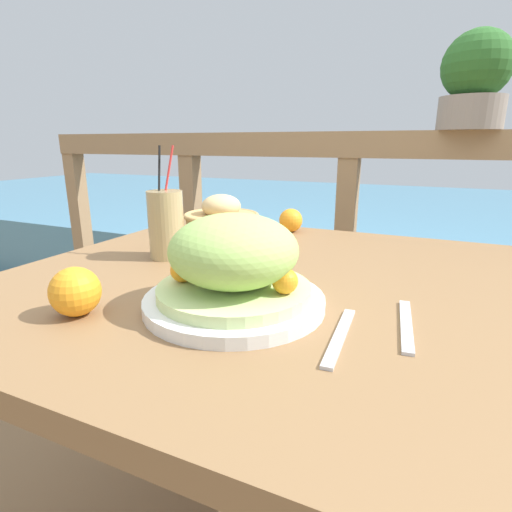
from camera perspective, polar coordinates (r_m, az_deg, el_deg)
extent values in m
cube|color=olive|center=(0.82, 1.48, -4.02)|extent=(1.03, 0.97, 0.04)
cube|color=olive|center=(1.52, -8.48, -10.20)|extent=(0.06, 0.06, 0.73)
cube|color=olive|center=(1.32, 28.70, -16.27)|extent=(0.06, 0.06, 0.73)
cube|color=#937551|center=(1.51, 13.37, 15.23)|extent=(2.80, 0.08, 0.09)
cube|color=#937551|center=(2.29, -23.34, 0.99)|extent=(0.07, 0.07, 0.97)
cube|color=#937551|center=(1.86, -8.84, -1.16)|extent=(0.07, 0.07, 0.97)
cube|color=#937551|center=(1.60, 12.17, -4.09)|extent=(0.07, 0.07, 0.97)
cube|color=teal|center=(4.07, 19.62, 3.61)|extent=(12.00, 4.00, 0.44)
cylinder|color=silver|center=(0.66, -3.09, -6.45)|extent=(0.29, 0.29, 0.02)
cylinder|color=#C6DB8E|center=(0.65, -3.11, -4.90)|extent=(0.25, 0.25, 0.02)
ellipsoid|color=#9EC660|center=(0.63, -3.20, 0.82)|extent=(0.21, 0.21, 0.12)
sphere|color=orange|center=(0.61, 4.16, -3.59)|extent=(0.04, 0.04, 0.04)
sphere|color=orange|center=(0.67, -10.48, -1.99)|extent=(0.04, 0.04, 0.04)
cylinder|color=tan|center=(0.94, -12.72, 4.37)|extent=(0.08, 0.08, 0.16)
cylinder|color=red|center=(0.94, -12.86, 8.61)|extent=(0.05, 0.03, 0.22)
cylinder|color=black|center=(0.94, -13.68, 8.48)|extent=(0.02, 0.05, 0.22)
cylinder|color=tan|center=(1.06, -4.92, 3.89)|extent=(0.19, 0.19, 0.08)
torus|color=tan|center=(1.05, -4.96, 5.80)|extent=(0.20, 0.20, 0.01)
ellipsoid|color=#DBB77A|center=(1.05, -5.00, 7.11)|extent=(0.10, 0.10, 0.06)
cylinder|color=gray|center=(1.48, 28.31, 17.51)|extent=(0.19, 0.19, 0.10)
sphere|color=#285B23|center=(1.50, 29.05, 22.72)|extent=(0.21, 0.21, 0.21)
cube|color=silver|center=(0.57, 11.89, -11.10)|extent=(0.02, 0.18, 0.00)
cube|color=silver|center=(0.63, 20.66, -9.16)|extent=(0.03, 0.18, 0.00)
sphere|color=orange|center=(1.20, 4.99, 5.10)|extent=(0.07, 0.07, 0.07)
sphere|color=orange|center=(0.68, -24.41, -4.65)|extent=(0.08, 0.08, 0.08)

